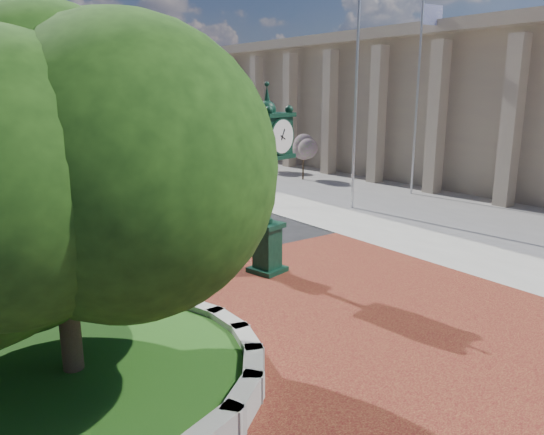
{
  "coord_description": "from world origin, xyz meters",
  "views": [
    {
      "loc": [
        -7.19,
        -8.99,
        5.23
      ],
      "look_at": [
        0.47,
        1.5,
        2.1
      ],
      "focal_mm": 35.0,
      "sensor_mm": 36.0,
      "label": 1
    }
  ],
  "objects_px": {
    "parked_car": "(40,151)",
    "flagpole_a": "(356,87)",
    "street_lamp_near": "(79,86)",
    "post_clock": "(267,173)",
    "flagpole_b": "(417,97)"
  },
  "relations": [
    {
      "from": "post_clock",
      "to": "street_lamp_near",
      "type": "xyz_separation_m",
      "value": [
        2.11,
        23.69,
        2.56
      ]
    },
    {
      "from": "flagpole_a",
      "to": "post_clock",
      "type": "bearing_deg",
      "value": -149.53
    },
    {
      "from": "parked_car",
      "to": "flagpole_a",
      "type": "height_order",
      "value": "flagpole_a"
    },
    {
      "from": "parked_car",
      "to": "flagpole_b",
      "type": "xyz_separation_m",
      "value": [
        11.95,
        -26.12,
        4.23
      ]
    },
    {
      "from": "flagpole_b",
      "to": "street_lamp_near",
      "type": "xyz_separation_m",
      "value": [
        -10.9,
        18.27,
        0.6
      ]
    },
    {
      "from": "flagpole_b",
      "to": "street_lamp_near",
      "type": "height_order",
      "value": "flagpole_b"
    },
    {
      "from": "flagpole_b",
      "to": "parked_car",
      "type": "bearing_deg",
      "value": 114.58
    },
    {
      "from": "post_clock",
      "to": "parked_car",
      "type": "xyz_separation_m",
      "value": [
        1.06,
        31.53,
        -2.27
      ]
    },
    {
      "from": "post_clock",
      "to": "street_lamp_near",
      "type": "bearing_deg",
      "value": 84.91
    },
    {
      "from": "flagpole_b",
      "to": "flagpole_a",
      "type": "bearing_deg",
      "value": -172.8
    },
    {
      "from": "post_clock",
      "to": "street_lamp_near",
      "type": "height_order",
      "value": "street_lamp_near"
    },
    {
      "from": "flagpole_a",
      "to": "street_lamp_near",
      "type": "relative_size",
      "value": 1.11
    },
    {
      "from": "parked_car",
      "to": "post_clock",
      "type": "bearing_deg",
      "value": -98.35
    },
    {
      "from": "flagpole_a",
      "to": "flagpole_b",
      "type": "xyz_separation_m",
      "value": [
        4.84,
        0.61,
        -0.46
      ]
    },
    {
      "from": "parked_car",
      "to": "street_lamp_near",
      "type": "height_order",
      "value": "street_lamp_near"
    }
  ]
}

